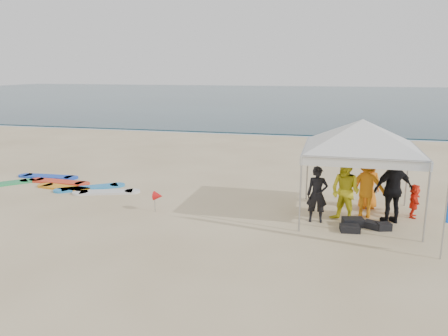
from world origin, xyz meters
name	(u,v)px	position (x,y,z in m)	size (l,w,h in m)	color
ground	(174,232)	(0.00, 0.00, 0.00)	(120.00, 120.00, 0.00)	beige
ocean	(308,96)	(0.00, 60.00, 0.04)	(160.00, 84.00, 0.08)	#0C2633
shoreline_foam	(270,134)	(0.00, 18.20, 0.00)	(160.00, 1.20, 0.01)	silver
person_black_a	(317,194)	(3.63, 1.72, 0.79)	(0.58, 0.38, 1.59)	black
person_yellow	(345,191)	(4.38, 1.85, 0.90)	(0.88, 0.68, 1.81)	yellow
person_orange_a	(366,186)	(4.98, 2.50, 0.93)	(1.20, 0.69, 1.85)	orange
person_black_b	(393,189)	(5.66, 2.12, 0.97)	(1.13, 0.47, 1.94)	black
person_orange_b	(368,183)	(5.10, 3.35, 0.79)	(0.77, 0.50, 1.57)	orange
person_seated	(414,201)	(6.35, 2.78, 0.49)	(0.91, 0.29, 0.98)	#FF2D16
canopy_tent	(363,120)	(4.75, 2.36, 2.85)	(4.33, 4.33, 3.27)	#A5A5A8
marker_pennant	(158,196)	(-1.03, 1.45, 0.49)	(0.28, 0.28, 0.64)	#A5A5A8
gear_pile	(361,225)	(4.83, 1.44, 0.10)	(1.37, 0.92, 0.22)	black
surfboard_spread	(62,185)	(-5.69, 3.44, 0.04)	(5.97, 2.50, 0.07)	silver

